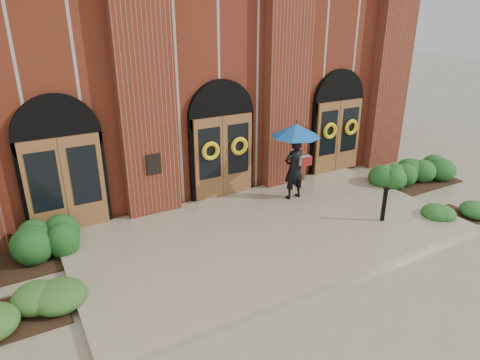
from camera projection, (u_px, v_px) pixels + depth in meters
ground at (272, 236)px, 11.20m from camera, size 90.00×90.00×0.00m
landing at (269, 232)px, 11.29m from camera, size 10.00×5.30×0.15m
church_building at (152, 64)px, 16.99m from camera, size 16.20×12.53×7.00m
man_with_umbrella at (295, 147)px, 12.55m from camera, size 1.46×1.46×2.32m
metal_post at (384, 203)px, 11.54m from camera, size 0.17×0.17×0.97m
hedge_wall_left at (17, 250)px, 9.79m from camera, size 3.18×1.27×0.82m
hedge_wall_right at (418, 174)px, 14.42m from camera, size 2.81×1.12×0.72m
hedge_front_left at (22, 304)px, 8.24m from camera, size 1.44×1.24×0.51m
hedge_front_right at (455, 211)px, 12.12m from camera, size 1.24×1.06×0.44m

